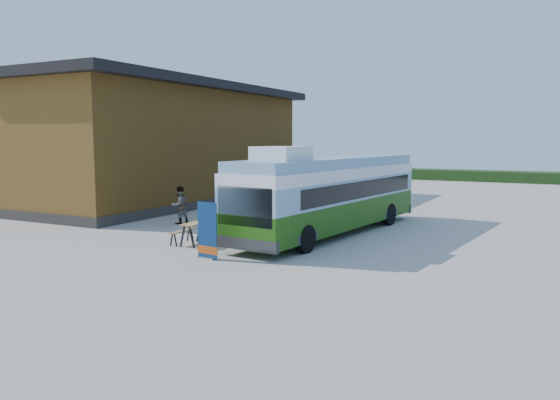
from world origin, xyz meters
The scene contains 10 objects.
ground centered at (0.00, 0.00, 0.00)m, with size 100.00×100.00×0.00m, color #BCB7AD.
barn centered at (-10.50, 10.00, 3.59)m, with size 9.60×21.20×7.50m.
hedge centered at (8.00, 38.00, 0.50)m, with size 40.00×3.00×1.00m, color #264419.
bus centered at (3.40, 3.73, 1.81)m, with size 3.91×12.51×3.78m.
awning centered at (1.38, 4.13, 2.76)m, with size 3.05×4.44×0.52m.
banner centered at (1.62, -2.84, 0.80)m, with size 0.85×0.24×1.95m.
picnic_table centered at (-0.23, -1.02, 0.64)m, with size 1.59×1.43×0.86m.
person_a centered at (0.62, 0.65, 0.96)m, with size 0.70×0.46×1.91m, color #999999.
person_b centered at (-4.06, 2.93, 0.90)m, with size 0.87×0.68×1.80m, color #999999.
slurry_tanker centered at (-2.89, 18.92, 1.31)m, with size 2.16×6.17×2.28m.
Camera 1 is at (12.23, -17.79, 4.05)m, focal length 35.00 mm.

